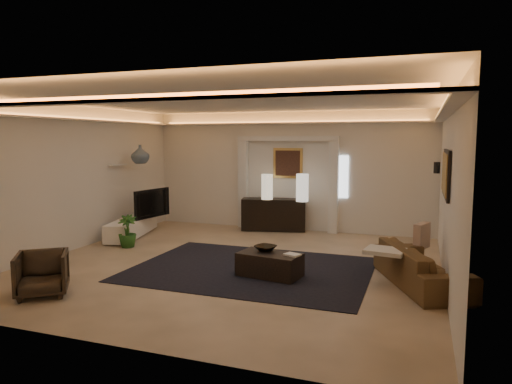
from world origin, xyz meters
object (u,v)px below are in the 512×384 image
(console, at_px, (274,214))
(armchair, at_px, (42,274))
(sofa, at_px, (421,266))
(coffee_table, at_px, (270,264))

(console, distance_m, armchair, 5.92)
(sofa, distance_m, coffee_table, 2.35)
(console, relative_size, sofa, 0.75)
(console, bearing_deg, sofa, -57.66)
(sofa, relative_size, armchair, 2.96)
(sofa, bearing_deg, console, 21.98)
(sofa, distance_m, armchair, 5.61)
(coffee_table, bearing_deg, sofa, 17.63)
(coffee_table, relative_size, armchair, 1.44)
(sofa, bearing_deg, armchair, 90.83)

